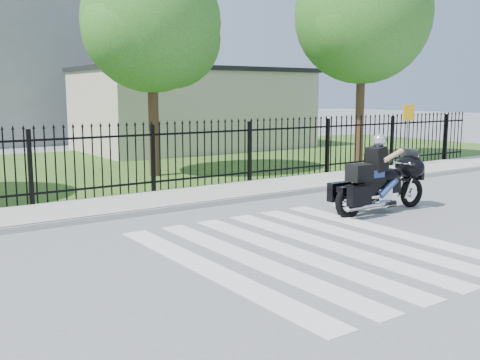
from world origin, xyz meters
TOP-DOWN VIEW (x-y plane):
  - ground at (0.00, 0.00)m, footprint 120.00×120.00m
  - crosswalk at (0.00, 0.00)m, footprint 5.00×5.50m
  - sidewalk at (0.00, 5.00)m, footprint 40.00×2.00m
  - curb at (0.00, 4.00)m, footprint 40.00×0.12m
  - grass_strip at (0.00, 12.00)m, footprint 40.00×12.00m
  - iron_fence at (0.00, 6.00)m, footprint 26.00×0.04m
  - tree_mid at (1.50, 9.00)m, footprint 4.20×4.20m
  - tree_right at (9.50, 8.00)m, footprint 5.00×5.00m
  - building_low at (7.00, 16.00)m, footprint 10.00×6.00m
  - building_low_roof at (7.00, 16.00)m, footprint 10.20×6.20m
  - motorcycle_rider at (3.17, 1.38)m, footprint 2.67×0.82m
  - traffic_sign at (9.41, 5.69)m, footprint 0.45×0.12m

SIDE VIEW (x-z plane):
  - ground at x=0.00m, z-range 0.00..0.00m
  - crosswalk at x=0.00m, z-range 0.00..0.01m
  - grass_strip at x=0.00m, z-range 0.00..0.02m
  - sidewalk at x=0.00m, z-range 0.00..0.12m
  - curb at x=0.00m, z-range 0.00..0.12m
  - motorcycle_rider at x=3.17m, z-range -0.16..1.60m
  - iron_fence at x=0.00m, z-range 0.00..1.80m
  - traffic_sign at x=9.41m, z-range 0.56..2.64m
  - building_low at x=7.00m, z-range 0.00..3.50m
  - building_low_roof at x=7.00m, z-range 3.50..3.70m
  - tree_mid at x=1.50m, z-range 1.28..8.06m
  - tree_right at x=9.50m, z-range 1.44..9.34m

